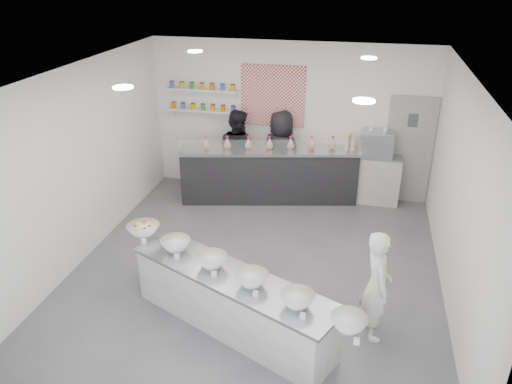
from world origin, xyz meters
TOP-DOWN VIEW (x-y plane):
  - floor at (0.00, 0.00)m, footprint 6.00×6.00m
  - ceiling at (0.00, 0.00)m, footprint 6.00×6.00m
  - back_wall at (0.00, 3.00)m, footprint 5.50×0.00m
  - left_wall at (-2.75, 0.00)m, footprint 0.00×6.00m
  - right_wall at (2.75, 0.00)m, footprint 0.00×6.00m
  - back_door at (2.30, 2.97)m, footprint 0.88×0.04m
  - pattern_panel at (-0.35, 2.98)m, footprint 1.25×0.03m
  - jar_shelf_lower at (-1.75, 2.90)m, footprint 1.45×0.22m
  - jar_shelf_upper at (-1.75, 2.90)m, footprint 1.45×0.22m
  - preserve_jars at (-1.75, 2.88)m, footprint 1.45×0.10m
  - downlight_0 at (-1.40, -1.00)m, footprint 0.24×0.24m
  - downlight_1 at (1.40, -1.00)m, footprint 0.24×0.24m
  - downlight_2 at (-1.40, 1.60)m, footprint 0.24×0.24m
  - downlight_3 at (1.40, 1.60)m, footprint 0.24×0.24m
  - prep_counter at (-0.01, -1.41)m, footprint 2.94×1.84m
  - back_bar at (-0.30, 2.43)m, footprint 3.49×1.36m
  - sneeze_guard at (-0.23, 2.13)m, footprint 3.31×0.75m
  - espresso_ledge at (1.55, 2.78)m, footprint 1.30×0.42m
  - espresso_machine at (1.69, 2.78)m, footprint 0.62×0.42m
  - cup_stacks at (1.19, 2.78)m, footprint 0.25×0.24m
  - prep_bowls at (-0.01, -1.41)m, footprint 3.53×2.00m
  - label_cards at (0.21, -1.89)m, footprint 3.31×0.04m
  - cookie_bags at (-0.30, 2.43)m, footprint 2.51×0.69m
  - woman_prep at (1.76, -1.14)m, footprint 0.47×0.61m
  - staff_left at (-1.00, 2.68)m, footprint 1.01×0.90m
  - staff_right at (-0.12, 2.68)m, footprint 0.99×0.79m

SIDE VIEW (x-z plane):
  - floor at x=0.00m, z-range 0.00..0.00m
  - prep_counter at x=-0.01m, z-range 0.00..0.80m
  - espresso_ledge at x=1.55m, z-range 0.00..0.97m
  - back_bar at x=-0.30m, z-range 0.00..1.06m
  - woman_prep at x=1.76m, z-range 0.00..1.47m
  - label_cards at x=0.21m, z-range 0.80..0.87m
  - staff_left at x=-1.00m, z-range 0.00..1.73m
  - staff_right at x=-0.12m, z-range 0.00..1.75m
  - prep_bowls at x=-0.01m, z-range 0.80..0.96m
  - back_door at x=2.30m, z-range 0.00..2.10m
  - cup_stacks at x=1.19m, z-range 0.97..1.31m
  - cookie_bags at x=-0.30m, z-range 1.06..1.32m
  - espresso_machine at x=1.69m, z-range 0.97..1.44m
  - sneeze_guard at x=-0.23m, z-range 1.06..1.35m
  - back_wall at x=0.00m, z-range -1.25..4.25m
  - left_wall at x=-2.75m, z-range -1.50..4.50m
  - right_wall at x=2.75m, z-range -1.50..4.50m
  - jar_shelf_lower at x=-1.75m, z-range 1.58..1.62m
  - preserve_jars at x=-1.75m, z-range 1.60..2.16m
  - pattern_panel at x=-0.35m, z-range 1.35..2.55m
  - jar_shelf_upper at x=-1.75m, z-range 2.00..2.04m
  - downlight_0 at x=-1.40m, z-range 2.97..2.99m
  - downlight_1 at x=1.40m, z-range 2.97..2.99m
  - downlight_2 at x=-1.40m, z-range 2.97..2.99m
  - downlight_3 at x=1.40m, z-range 2.97..2.99m
  - ceiling at x=0.00m, z-range 3.00..3.00m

